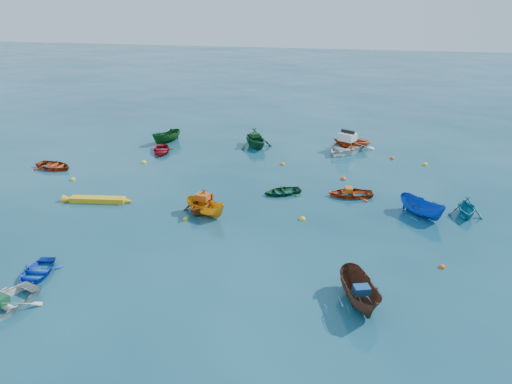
% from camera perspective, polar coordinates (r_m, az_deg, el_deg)
% --- Properties ---
extents(ground, '(160.00, 160.00, 0.00)m').
position_cam_1_polar(ground, '(26.44, -1.95, -4.97)').
color(ground, '#093747').
rests_on(ground, ground).
extents(dinghy_blue_sw, '(2.14, 2.78, 0.54)m').
position_cam_1_polar(dinghy_blue_sw, '(25.09, -23.81, -8.78)').
color(dinghy_blue_sw, blue).
rests_on(dinghy_blue_sw, ground).
extents(dinghy_white_near, '(3.40, 4.02, 0.71)m').
position_cam_1_polar(dinghy_white_near, '(23.30, -27.26, -12.04)').
color(dinghy_white_near, silver).
rests_on(dinghy_white_near, ground).
extents(sampan_brown_mid, '(2.21, 3.53, 1.28)m').
position_cam_1_polar(sampan_brown_mid, '(21.68, 11.69, -12.40)').
color(sampan_brown_mid, '#4E2C1C').
rests_on(sampan_brown_mid, ground).
extents(dinghy_orange_w, '(2.86, 3.15, 1.43)m').
position_cam_1_polar(dinghy_orange_w, '(29.25, -6.10, -2.21)').
color(dinghy_orange_w, '#B94C11').
rests_on(dinghy_orange_w, ground).
extents(sampan_yellow_mid, '(2.90, 2.09, 1.05)m').
position_cam_1_polar(sampan_yellow_mid, '(28.82, -5.73, -2.59)').
color(sampan_yellow_mid, orange).
rests_on(sampan_yellow_mid, ground).
extents(dinghy_green_e, '(2.93, 2.64, 0.50)m').
position_cam_1_polar(dinghy_green_e, '(31.53, 2.98, -0.18)').
color(dinghy_green_e, '#0F441E').
rests_on(dinghy_green_e, ground).
extents(dinghy_cyan_se, '(2.10, 2.40, 1.20)m').
position_cam_1_polar(dinghy_cyan_se, '(31.01, 22.76, -2.47)').
color(dinghy_cyan_se, teal).
rests_on(dinghy_cyan_se, ground).
extents(dinghy_red_nw, '(3.29, 2.70, 0.60)m').
position_cam_1_polar(dinghy_red_nw, '(38.58, -22.05, 2.53)').
color(dinghy_red_nw, '#A1320D').
rests_on(dinghy_red_nw, ground).
extents(dinghy_green_n, '(3.97, 4.05, 1.62)m').
position_cam_1_polar(dinghy_green_n, '(40.49, -0.07, 5.17)').
color(dinghy_green_n, '#135229').
rests_on(dinghy_green_n, ground).
extents(dinghy_red_ne, '(3.03, 2.38, 0.57)m').
position_cam_1_polar(dinghy_red_ne, '(31.70, 10.69, -0.44)').
color(dinghy_red_ne, '#AA350E').
rests_on(dinghy_red_ne, ground).
extents(sampan_blue_far, '(2.91, 2.93, 1.16)m').
position_cam_1_polar(sampan_blue_far, '(30.08, 18.31, -2.58)').
color(sampan_blue_far, '#0E43B3').
rests_on(sampan_blue_far, ground).
extents(dinghy_red_far, '(2.65, 3.15, 0.56)m').
position_cam_1_polar(dinghy_red_far, '(39.84, -10.76, 4.46)').
color(dinghy_red_far, maroon).
rests_on(dinghy_red_far, ground).
extents(dinghy_orange_far, '(3.25, 2.90, 1.54)m').
position_cam_1_polar(dinghy_orange_far, '(40.77, 10.87, 4.88)').
color(dinghy_orange_far, '#D34713').
rests_on(dinghy_orange_far, ground).
extents(sampan_green_far, '(2.38, 2.97, 1.09)m').
position_cam_1_polar(sampan_green_far, '(42.31, -10.13, 5.60)').
color(sampan_green_far, '#114A14').
rests_on(sampan_green_far, ground).
extents(kayak_yellow, '(4.08, 1.05, 0.41)m').
position_cam_1_polar(kayak_yellow, '(31.79, -17.60, -1.09)').
color(kayak_yellow, '#EDA915').
rests_on(kayak_yellow, ground).
extents(motorboat_white, '(5.20, 5.70, 1.57)m').
position_cam_1_polar(motorboat_white, '(40.30, 10.31, 4.71)').
color(motorboat_white, silver).
rests_on(motorboat_white, ground).
extents(tarp_blue_a, '(0.76, 0.66, 0.31)m').
position_cam_1_polar(tarp_blue_a, '(21.12, 11.99, -10.87)').
color(tarp_blue_a, navy).
rests_on(tarp_blue_a, sampan_brown_mid).
extents(tarp_orange_a, '(0.86, 0.72, 0.37)m').
position_cam_1_polar(tarp_orange_a, '(28.92, -6.12, -0.56)').
color(tarp_orange_a, '#CC5714').
rests_on(tarp_orange_a, dinghy_orange_w).
extents(tarp_green_b, '(0.85, 0.82, 0.33)m').
position_cam_1_polar(tarp_green_b, '(40.29, -0.14, 6.53)').
color(tarp_green_b, '#134F1C').
rests_on(tarp_green_b, dinghy_green_n).
extents(tarp_orange_b, '(0.53, 0.65, 0.28)m').
position_cam_1_polar(tarp_orange_b, '(31.51, 10.57, 0.28)').
color(tarp_orange_b, '#B86C12').
rests_on(tarp_orange_b, dinghy_red_ne).
extents(buoy_ye_a, '(0.32, 0.32, 0.32)m').
position_cam_1_polar(buoy_ye_a, '(28.37, -8.03, -3.14)').
color(buoy_ye_a, yellow).
rests_on(buoy_ye_a, ground).
extents(buoy_or_b, '(0.31, 0.31, 0.31)m').
position_cam_1_polar(buoy_or_b, '(25.19, 20.46, -8.09)').
color(buoy_or_b, '#D15B0B').
rests_on(buoy_or_b, ground).
extents(buoy_ye_b, '(0.36, 0.36, 0.36)m').
position_cam_1_polar(buoy_ye_b, '(35.87, -20.21, 1.31)').
color(buoy_ye_b, yellow).
rests_on(buoy_ye_b, ground).
extents(buoy_or_c, '(0.38, 0.38, 0.38)m').
position_cam_1_polar(buoy_or_c, '(36.54, 3.04, 3.14)').
color(buoy_or_c, orange).
rests_on(buoy_or_c, ground).
extents(buoy_ye_c, '(0.38, 0.38, 0.38)m').
position_cam_1_polar(buoy_ye_c, '(28.23, 5.31, -3.15)').
color(buoy_ye_c, yellow).
rests_on(buoy_ye_c, ground).
extents(buoy_or_d, '(0.38, 0.38, 0.38)m').
position_cam_1_polar(buoy_or_d, '(34.24, 9.92, 1.42)').
color(buoy_or_d, '#EA4B0C').
rests_on(buoy_or_d, ground).
extents(buoy_ye_d, '(0.36, 0.36, 0.36)m').
position_cam_1_polar(buoy_ye_d, '(37.80, -12.69, 3.28)').
color(buoy_ye_d, yellow).
rests_on(buoy_ye_d, ground).
extents(buoy_or_e, '(0.36, 0.36, 0.36)m').
position_cam_1_polar(buoy_or_e, '(39.09, 15.30, 3.67)').
color(buoy_or_e, '#E24B0C').
rests_on(buoy_or_e, ground).
extents(buoy_ye_e, '(0.38, 0.38, 0.38)m').
position_cam_1_polar(buoy_ye_e, '(38.47, 18.74, 2.95)').
color(buoy_ye_e, yellow).
rests_on(buoy_ye_e, ground).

